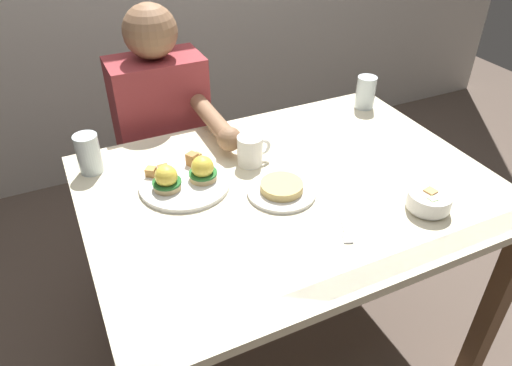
{
  "coord_description": "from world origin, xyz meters",
  "views": [
    {
      "loc": [
        -0.59,
        -1.0,
        1.57
      ],
      "look_at": [
        -0.11,
        0.0,
        0.78
      ],
      "focal_mm": 33.55,
      "sensor_mm": 36.0,
      "label": 1
    }
  ],
  "objects_px": {
    "coffee_mug": "(251,149)",
    "water_glass_far": "(89,155)",
    "eggs_benedict_plate": "(185,179)",
    "diner_person": "(166,135)",
    "water_glass_near": "(365,94)",
    "fruit_bowl": "(429,201)",
    "dining_table": "(289,212)",
    "side_plate": "(282,189)",
    "fork": "(344,226)"
  },
  "relations": [
    {
      "from": "dining_table",
      "to": "coffee_mug",
      "type": "distance_m",
      "value": 0.23
    },
    {
      "from": "fruit_bowl",
      "to": "coffee_mug",
      "type": "height_order",
      "value": "coffee_mug"
    },
    {
      "from": "water_glass_near",
      "to": "water_glass_far",
      "type": "distance_m",
      "value": 1.02
    },
    {
      "from": "side_plate",
      "to": "water_glass_near",
      "type": "bearing_deg",
      "value": 33.35
    },
    {
      "from": "fork",
      "to": "water_glass_near",
      "type": "xyz_separation_m",
      "value": [
        0.46,
        0.56,
        0.05
      ]
    },
    {
      "from": "coffee_mug",
      "to": "water_glass_near",
      "type": "bearing_deg",
      "value": 17.4
    },
    {
      "from": "eggs_benedict_plate",
      "to": "fruit_bowl",
      "type": "distance_m",
      "value": 0.7
    },
    {
      "from": "eggs_benedict_plate",
      "to": "diner_person",
      "type": "height_order",
      "value": "diner_person"
    },
    {
      "from": "coffee_mug",
      "to": "diner_person",
      "type": "relative_size",
      "value": 0.1
    },
    {
      "from": "water_glass_near",
      "to": "diner_person",
      "type": "xyz_separation_m",
      "value": [
        -0.72,
        0.27,
        -0.14
      ]
    },
    {
      "from": "dining_table",
      "to": "fork",
      "type": "relative_size",
      "value": 8.07
    },
    {
      "from": "fork",
      "to": "side_plate",
      "type": "distance_m",
      "value": 0.22
    },
    {
      "from": "dining_table",
      "to": "fork",
      "type": "bearing_deg",
      "value": -81.09
    },
    {
      "from": "fruit_bowl",
      "to": "coffee_mug",
      "type": "relative_size",
      "value": 1.08
    },
    {
      "from": "fruit_bowl",
      "to": "water_glass_far",
      "type": "height_order",
      "value": "water_glass_far"
    },
    {
      "from": "coffee_mug",
      "to": "water_glass_far",
      "type": "height_order",
      "value": "water_glass_far"
    },
    {
      "from": "side_plate",
      "to": "fruit_bowl",
      "type": "bearing_deg",
      "value": -35.79
    },
    {
      "from": "fruit_bowl",
      "to": "diner_person",
      "type": "relative_size",
      "value": 0.11
    },
    {
      "from": "diner_person",
      "to": "side_plate",
      "type": "bearing_deg",
      "value": -74.77
    },
    {
      "from": "water_glass_far",
      "to": "side_plate",
      "type": "xyz_separation_m",
      "value": [
        0.48,
        -0.35,
        -0.04
      ]
    },
    {
      "from": "fruit_bowl",
      "to": "water_glass_near",
      "type": "relative_size",
      "value": 0.98
    },
    {
      "from": "dining_table",
      "to": "diner_person",
      "type": "height_order",
      "value": "diner_person"
    },
    {
      "from": "fork",
      "to": "water_glass_far",
      "type": "height_order",
      "value": "water_glass_far"
    },
    {
      "from": "dining_table",
      "to": "coffee_mug",
      "type": "height_order",
      "value": "coffee_mug"
    },
    {
      "from": "dining_table",
      "to": "water_glass_near",
      "type": "distance_m",
      "value": 0.62
    },
    {
      "from": "coffee_mug",
      "to": "side_plate",
      "type": "height_order",
      "value": "coffee_mug"
    },
    {
      "from": "coffee_mug",
      "to": "diner_person",
      "type": "xyz_separation_m",
      "value": [
        -0.16,
        0.44,
        -0.14
      ]
    },
    {
      "from": "coffee_mug",
      "to": "water_glass_far",
      "type": "relative_size",
      "value": 0.89
    },
    {
      "from": "fork",
      "to": "diner_person",
      "type": "distance_m",
      "value": 0.87
    },
    {
      "from": "coffee_mug",
      "to": "side_plate",
      "type": "relative_size",
      "value": 0.56
    },
    {
      "from": "fork",
      "to": "water_glass_near",
      "type": "relative_size",
      "value": 1.22
    },
    {
      "from": "eggs_benedict_plate",
      "to": "diner_person",
      "type": "xyz_separation_m",
      "value": [
        0.07,
        0.47,
        -0.12
      ]
    },
    {
      "from": "dining_table",
      "to": "side_plate",
      "type": "xyz_separation_m",
      "value": [
        -0.05,
        -0.03,
        0.12
      ]
    },
    {
      "from": "dining_table",
      "to": "fruit_bowl",
      "type": "relative_size",
      "value": 10.0
    },
    {
      "from": "fruit_bowl",
      "to": "diner_person",
      "type": "height_order",
      "value": "diner_person"
    },
    {
      "from": "fork",
      "to": "water_glass_near",
      "type": "bearing_deg",
      "value": 50.47
    },
    {
      "from": "fruit_bowl",
      "to": "water_glass_near",
      "type": "distance_m",
      "value": 0.64
    },
    {
      "from": "eggs_benedict_plate",
      "to": "diner_person",
      "type": "distance_m",
      "value": 0.49
    },
    {
      "from": "dining_table",
      "to": "diner_person",
      "type": "relative_size",
      "value": 1.05
    },
    {
      "from": "dining_table",
      "to": "fork",
      "type": "distance_m",
      "value": 0.26
    },
    {
      "from": "dining_table",
      "to": "side_plate",
      "type": "bearing_deg",
      "value": -149.72
    },
    {
      "from": "fruit_bowl",
      "to": "side_plate",
      "type": "relative_size",
      "value": 0.6
    },
    {
      "from": "eggs_benedict_plate",
      "to": "water_glass_far",
      "type": "bearing_deg",
      "value": 140.01
    },
    {
      "from": "water_glass_near",
      "to": "diner_person",
      "type": "height_order",
      "value": "diner_person"
    },
    {
      "from": "coffee_mug",
      "to": "water_glass_near",
      "type": "xyz_separation_m",
      "value": [
        0.56,
        0.18,
        0.0
      ]
    },
    {
      "from": "coffee_mug",
      "to": "water_glass_far",
      "type": "distance_m",
      "value": 0.49
    },
    {
      "from": "fruit_bowl",
      "to": "water_glass_far",
      "type": "xyz_separation_m",
      "value": [
        -0.81,
        0.59,
        0.03
      ]
    },
    {
      "from": "side_plate",
      "to": "coffee_mug",
      "type": "bearing_deg",
      "value": 94.21
    },
    {
      "from": "fork",
      "to": "side_plate",
      "type": "height_order",
      "value": "side_plate"
    },
    {
      "from": "water_glass_near",
      "to": "diner_person",
      "type": "relative_size",
      "value": 0.11
    }
  ]
}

